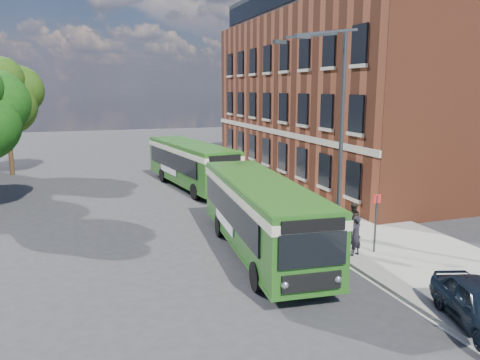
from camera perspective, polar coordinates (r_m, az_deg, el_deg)
name	(u,v)px	position (r m, az deg, el deg)	size (l,w,h in m)	color
ground	(213,239)	(21.26, -3.35, -7.14)	(120.00, 120.00, 0.00)	#2B2B2D
pavement	(282,190)	(30.84, 5.19, -1.27)	(6.00, 48.00, 0.15)	gray
kerb_line	(239,195)	(29.76, -0.18, -1.82)	(0.12, 48.00, 0.01)	beige
brick_office	(347,84)	(36.96, 12.93, 11.30)	(12.10, 26.00, 14.20)	brown
street_lamp	(334,133)	(20.32, 11.38, 5.64)	(2.96, 2.38, 9.00)	#373A3C
bus_stop_sign	(376,219)	(19.50, 16.22, -4.64)	(0.35, 0.08, 2.52)	#373A3C
bus_front	(261,210)	(18.97, 2.52, -3.61)	(3.44, 11.01, 3.02)	#235819
bus_rear	(191,161)	(31.99, -6.00, 2.36)	(4.07, 11.26, 3.02)	#235E16
pedestrian_a	(355,236)	(19.05, 13.88, -6.62)	(0.59, 0.39, 1.60)	black
pedestrian_b	(353,220)	(21.24, 13.57, -4.78)	(0.78, 0.61, 1.60)	black
tree_right	(6,96)	(40.19, -26.61, 9.12)	(5.31, 5.05, 8.97)	#382614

